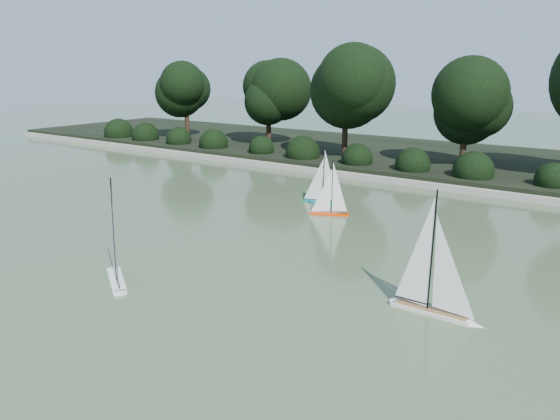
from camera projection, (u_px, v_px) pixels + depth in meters
name	position (u px, v px, depth m)	size (l,w,h in m)	color
ground	(185.00, 277.00, 9.13)	(80.00, 80.00, 0.00)	#304127
pond_coping	(402.00, 181.00, 16.20)	(40.00, 0.35, 0.18)	gray
far_bank	(447.00, 161.00, 19.34)	(40.00, 8.00, 0.30)	black
tree_line	(476.00, 92.00, 16.77)	(26.31, 3.93, 4.39)	black
shrub_hedge	(414.00, 165.00, 16.82)	(29.10, 1.10, 1.10)	black
sailboat_white_a	(115.00, 263.00, 8.96)	(1.24, 0.88, 1.86)	white
sailboat_white_b	(439.00, 296.00, 7.67)	(1.40, 0.25, 1.91)	silver
sailboat_orange	(327.00, 206.00, 12.90)	(0.98, 0.55, 1.39)	#FB3900
sailboat_teal	(318.00, 193.00, 14.02)	(1.12, 0.31, 1.53)	#0F7E7A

